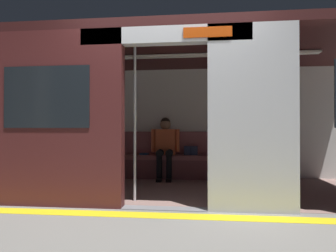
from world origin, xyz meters
name	(u,v)px	position (x,y,z in m)	size (l,w,h in m)	color
ground_plane	(165,209)	(0.00, 0.00, 0.00)	(60.00, 60.00, 0.00)	gray
platform_edge_strip	(161,215)	(0.00, 0.30, 0.00)	(8.00, 0.24, 0.01)	yellow
train_car	(171,93)	(0.07, -1.29, 1.53)	(6.40, 2.91, 2.29)	silver
bench_seat	(181,161)	(0.00, -2.39, 0.35)	(3.10, 0.44, 0.46)	#935156
person_seated	(165,144)	(0.30, -2.34, 0.68)	(0.55, 0.69, 1.18)	#CC5933
handbag	(191,151)	(-0.20, -2.43, 0.54)	(0.26, 0.15, 0.17)	#262D4C
book	(144,154)	(0.72, -2.42, 0.47)	(0.15, 0.22, 0.03)	#26598C
grab_pole_door	(135,120)	(0.45, -0.38, 1.08)	(0.04, 0.04, 2.15)	silver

